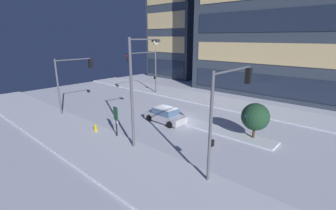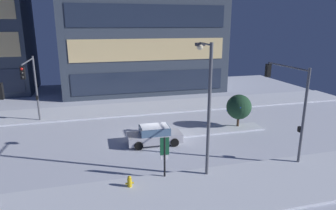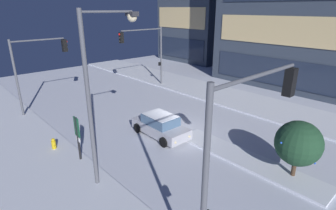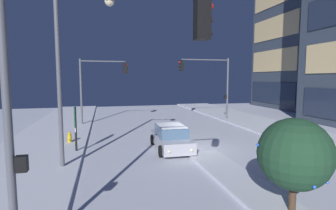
% 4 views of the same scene
% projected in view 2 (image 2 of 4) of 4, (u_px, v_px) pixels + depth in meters
% --- Properties ---
extents(ground, '(52.00, 52.00, 0.00)m').
position_uv_depth(ground, '(155.00, 138.00, 24.65)').
color(ground, silver).
extents(curb_strip_near, '(52.00, 5.20, 0.14)m').
position_uv_depth(curb_strip_near, '(190.00, 194.00, 16.25)').
color(curb_strip_near, silver).
rests_on(curb_strip_near, ground).
extents(curb_strip_far, '(52.00, 5.20, 0.14)m').
position_uv_depth(curb_strip_far, '(137.00, 108.00, 33.01)').
color(curb_strip_far, silver).
rests_on(curb_strip_far, ground).
extents(median_strip, '(9.00, 1.80, 0.14)m').
position_uv_depth(median_strip, '(214.00, 130.00, 26.15)').
color(median_strip, silver).
rests_on(median_strip, ground).
extents(car_near, '(4.36, 2.07, 1.49)m').
position_uv_depth(car_near, '(155.00, 135.00, 23.19)').
color(car_near, '#B7B7C1').
rests_on(car_near, ground).
extents(traffic_light_corner_near_right, '(0.32, 4.80, 6.53)m').
position_uv_depth(traffic_light_corner_near_right, '(288.00, 94.00, 20.51)').
color(traffic_light_corner_near_right, '#565960').
rests_on(traffic_light_corner_near_right, ground).
extents(traffic_light_corner_far_left, '(0.32, 5.35, 6.33)m').
position_uv_depth(traffic_light_corner_far_left, '(31.00, 81.00, 25.86)').
color(traffic_light_corner_far_left, '#565960').
rests_on(traffic_light_corner_far_left, ground).
extents(street_lamp_arched, '(0.60, 2.66, 8.18)m').
position_uv_depth(street_lamp_arched, '(206.00, 91.00, 17.67)').
color(street_lamp_arched, '#565960').
rests_on(street_lamp_arched, ground).
extents(fire_hydrant, '(0.48, 0.26, 0.81)m').
position_uv_depth(fire_hydrant, '(130.00, 183.00, 16.87)').
color(fire_hydrant, gold).
rests_on(fire_hydrant, ground).
extents(parking_info_sign, '(0.55, 0.12, 2.67)m').
position_uv_depth(parking_info_sign, '(165.00, 153.00, 17.67)').
color(parking_info_sign, black).
rests_on(parking_info_sign, ground).
extents(decorated_tree_median, '(2.25, 2.25, 3.08)m').
position_uv_depth(decorated_tree_median, '(239.00, 107.00, 26.59)').
color(decorated_tree_median, '#473323').
rests_on(decorated_tree_median, ground).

